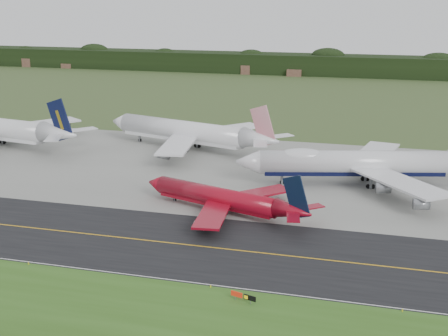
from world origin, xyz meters
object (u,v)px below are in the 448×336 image
Objects in this scene: jet_ba_747 at (363,163)px; taxiway_sign at (243,296)px; jet_star_tail at (190,132)px; jet_red_737 at (225,199)px.

jet_ba_747 reaches higher than taxiway_sign.
jet_ba_747 is 1.06× the size of jet_star_tail.
jet_red_737 is 9.72× the size of taxiway_sign.
jet_star_tail reaches higher than taxiway_sign.
jet_ba_747 is 1.56× the size of jet_red_737.
jet_ba_747 is 59.66m from jet_star_tail.
jet_star_tail is (-26.22, 54.17, 2.30)m from jet_red_737.
jet_red_737 reaches higher than taxiway_sign.
jet_ba_747 reaches higher than jet_star_tail.
taxiway_sign is (-14.25, -70.22, -4.67)m from jet_ba_747.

